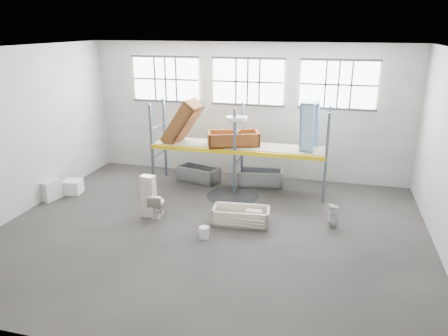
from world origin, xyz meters
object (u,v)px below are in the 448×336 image
(bathtub_beige, at_px, (241,216))
(steel_tub_right, at_px, (260,178))
(rust_tub_flat, at_px, (233,139))
(cistern_tall, at_px, (149,196))
(steel_tub_left, at_px, (198,174))
(toilet_beige, at_px, (157,204))
(carton_near, at_px, (47,189))
(blue_tub_upright, at_px, (309,126))
(bucket, at_px, (204,232))
(toilet_white, at_px, (334,216))

(bathtub_beige, relative_size, steel_tub_right, 1.05)
(bathtub_beige, distance_m, rust_tub_flat, 3.31)
(cistern_tall, xyz_separation_m, steel_tub_left, (0.50, 3.32, -0.37))
(toilet_beige, height_order, carton_near, toilet_beige)
(toilet_beige, xyz_separation_m, steel_tub_right, (2.60, 3.36, -0.08))
(cistern_tall, bearing_deg, bathtub_beige, 9.36)
(steel_tub_left, height_order, blue_tub_upright, blue_tub_upright)
(bathtub_beige, distance_m, carton_near, 6.76)
(steel_tub_left, relative_size, bucket, 4.78)
(bathtub_beige, xyz_separation_m, bucket, (-0.79, -1.13, -0.08))
(steel_tub_left, bearing_deg, bathtub_beige, -53.40)
(steel_tub_left, bearing_deg, bucket, -70.26)
(blue_tub_upright, bearing_deg, toilet_beige, -145.32)
(bathtub_beige, relative_size, rust_tub_flat, 0.95)
(toilet_beige, height_order, steel_tub_right, toilet_beige)
(bathtub_beige, relative_size, steel_tub_left, 1.08)
(rust_tub_flat, height_order, carton_near, rust_tub_flat)
(steel_tub_left, height_order, carton_near, carton_near)
(steel_tub_right, bearing_deg, bathtub_beige, -89.96)
(bathtub_beige, relative_size, toilet_beige, 2.24)
(toilet_white, bearing_deg, blue_tub_upright, -174.16)
(bathtub_beige, height_order, blue_tub_upright, blue_tub_upright)
(steel_tub_left, bearing_deg, toilet_white, -28.38)
(steel_tub_left, xyz_separation_m, bucket, (1.53, -4.26, -0.12))
(cistern_tall, distance_m, blue_tub_upright, 5.69)
(cistern_tall, height_order, rust_tub_flat, rust_tub_flat)
(cistern_tall, bearing_deg, toilet_white, 12.18)
(steel_tub_left, bearing_deg, steel_tub_right, 3.67)
(blue_tub_upright, xyz_separation_m, bucket, (-2.44, -3.98, -2.23))
(rust_tub_flat, xyz_separation_m, carton_near, (-5.85, -2.51, -1.50))
(carton_near, bearing_deg, bathtub_beige, -2.15)
(carton_near, bearing_deg, cistern_tall, -6.52)
(bathtub_beige, height_order, rust_tub_flat, rust_tub_flat)
(toilet_beige, distance_m, blue_tub_upright, 5.55)
(bucket, bearing_deg, cistern_tall, 155.31)
(rust_tub_flat, distance_m, blue_tub_upright, 2.62)
(steel_tub_left, bearing_deg, cistern_tall, -98.63)
(blue_tub_upright, xyz_separation_m, carton_near, (-8.41, -2.60, -2.07))
(toilet_white, distance_m, rust_tub_flat, 4.47)
(toilet_beige, relative_size, rust_tub_flat, 0.42)
(toilet_beige, distance_m, rust_tub_flat, 3.62)
(blue_tub_upright, bearing_deg, toilet_white, -67.84)
(cistern_tall, relative_size, carton_near, 1.72)
(carton_near, bearing_deg, bucket, -13.06)
(rust_tub_flat, bearing_deg, bucket, -88.33)
(toilet_white, height_order, blue_tub_upright, blue_tub_upright)
(steel_tub_left, bearing_deg, toilet_beige, -94.93)
(cistern_tall, distance_m, bucket, 2.29)
(toilet_white, relative_size, bucket, 2.19)
(bathtub_beige, height_order, cistern_tall, cistern_tall)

